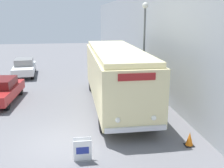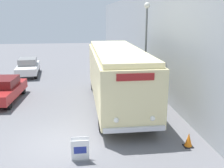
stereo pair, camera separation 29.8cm
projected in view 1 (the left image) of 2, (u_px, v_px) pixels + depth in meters
ground_plane at (60, 145)px, 10.66m from camera, size 80.00×80.00×0.00m
building_wall_right at (145, 38)px, 20.26m from camera, size 0.30×60.00×6.81m
vintage_bus at (116, 74)px, 14.86m from camera, size 2.70×9.70×3.31m
sign_board at (83, 150)px, 9.42m from camera, size 0.65×0.32×0.85m
streetlamp at (144, 36)px, 16.09m from camera, size 0.36×0.36×5.86m
parked_car_near at (1, 90)px, 15.77m from camera, size 2.07×4.43×1.43m
parked_car_mid at (24, 67)px, 22.59m from camera, size 2.04×4.42×1.48m
traffic_cone at (190, 139)px, 10.54m from camera, size 0.36×0.36×0.58m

